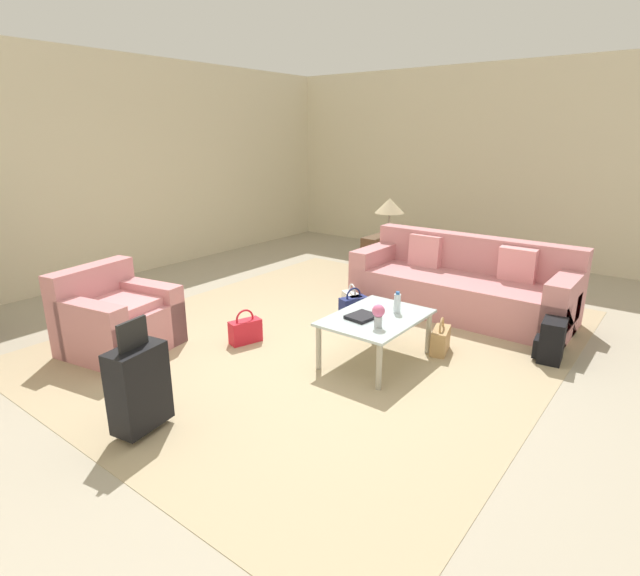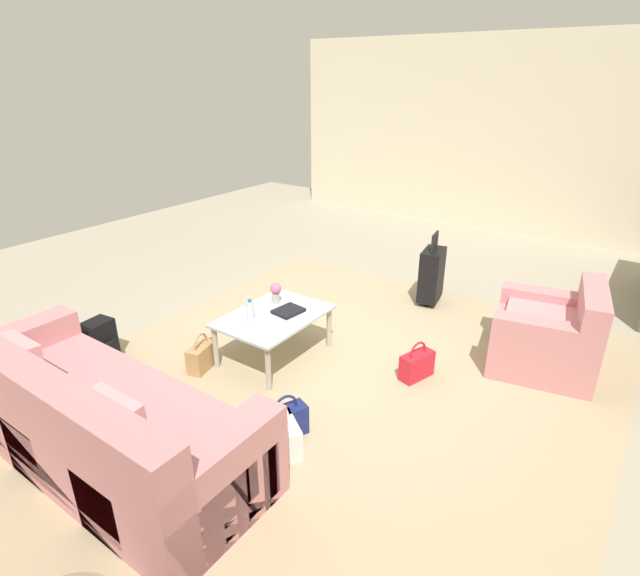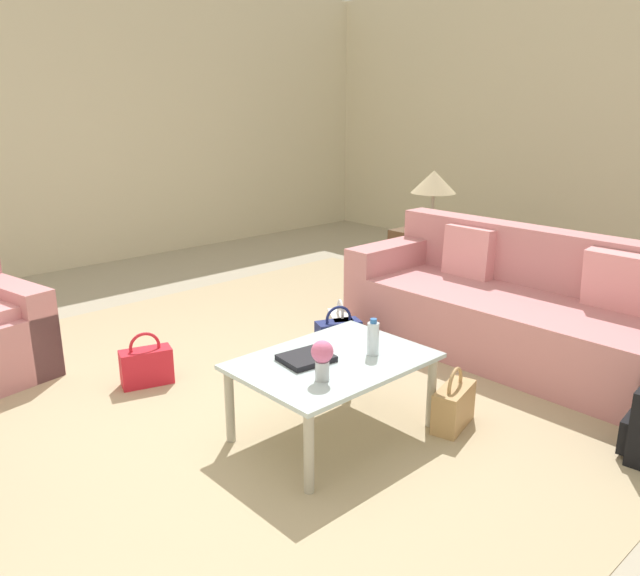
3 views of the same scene
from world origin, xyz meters
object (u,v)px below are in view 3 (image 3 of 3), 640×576
at_px(table_lamp, 434,183).
at_px(handbag_white, 340,329).
at_px(coffee_table, 333,368).
at_px(flower_vase, 322,357).
at_px(handbag_red, 146,366).
at_px(couch, 524,313).
at_px(water_bottle, 373,338).
at_px(handbag_tan, 454,406).
at_px(side_table, 430,256).
at_px(handbag_navy, 338,336).
at_px(coffee_table_book, 306,358).

distance_m(table_lamp, handbag_white, 2.14).
xyz_separation_m(coffee_table, table_lamp, (2.80, 1.50, 0.61)).
height_order(flower_vase, handbag_red, flower_vase).
bearing_deg(handbag_red, couch, -31.25).
height_order(coffee_table, water_bottle, water_bottle).
bearing_deg(handbag_tan, water_bottle, 138.70).
xyz_separation_m(water_bottle, side_table, (2.60, 1.60, -0.27)).
height_order(couch, side_table, couch).
bearing_deg(handbag_white, table_lamp, 17.94).
bearing_deg(table_lamp, coffee_table, -151.82).
distance_m(side_table, handbag_navy, 2.09).
bearing_deg(flower_vase, table_lamp, 28.65).
height_order(coffee_table, coffee_table_book, coffee_table_book).
relative_size(flower_vase, table_lamp, 0.35).
relative_size(water_bottle, handbag_tan, 0.57).
relative_size(handbag_white, handbag_red, 1.00).
xyz_separation_m(coffee_table, water_bottle, (0.20, -0.10, 0.15)).
xyz_separation_m(side_table, table_lamp, (-0.00, 0.00, 0.73)).
bearing_deg(water_bottle, table_lamp, 31.61).
height_order(flower_vase, table_lamp, table_lamp).
bearing_deg(coffee_table, handbag_navy, 43.99).
distance_m(couch, flower_vase, 2.03).
relative_size(couch, coffee_table_book, 9.68).
xyz_separation_m(coffee_table_book, handbag_red, (-0.32, 1.18, -0.33)).
bearing_deg(handbag_tan, couch, 13.60).
bearing_deg(coffee_table, handbag_tan, -36.49).
bearing_deg(handbag_navy, water_bottle, -124.99).
bearing_deg(coffee_table_book, couch, 1.83).
distance_m(side_table, handbag_tan, 2.95).
height_order(couch, water_bottle, couch).
distance_m(flower_vase, handbag_tan, 0.92).
bearing_deg(coffee_table_book, handbag_navy, 44.42).
bearing_deg(couch, side_table, 57.92).
bearing_deg(table_lamp, coffee_table_book, -154.07).
height_order(side_table, handbag_red, side_table).
distance_m(water_bottle, handbag_red, 1.56).
xyz_separation_m(coffee_table_book, handbag_tan, (0.66, -0.48, -0.33)).
bearing_deg(couch, water_bottle, -180.00).
xyz_separation_m(coffee_table_book, table_lamp, (2.92, 1.42, 0.54)).
xyz_separation_m(handbag_navy, handbag_tan, (-0.29, -1.21, 0.00)).
relative_size(coffee_table_book, handbag_navy, 0.72).
relative_size(couch, side_table, 4.11).
bearing_deg(table_lamp, handbag_white, -162.06).
xyz_separation_m(coffee_table_book, flower_vase, (-0.10, -0.23, 0.11)).
bearing_deg(handbag_white, handbag_tan, -107.05).
bearing_deg(handbag_white, water_bottle, -126.68).
bearing_deg(coffee_table_book, handbag_white, 44.78).
bearing_deg(coffee_table_book, coffee_table, -26.49).
relative_size(side_table, handbag_navy, 1.69).
relative_size(table_lamp, handbag_navy, 1.63).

